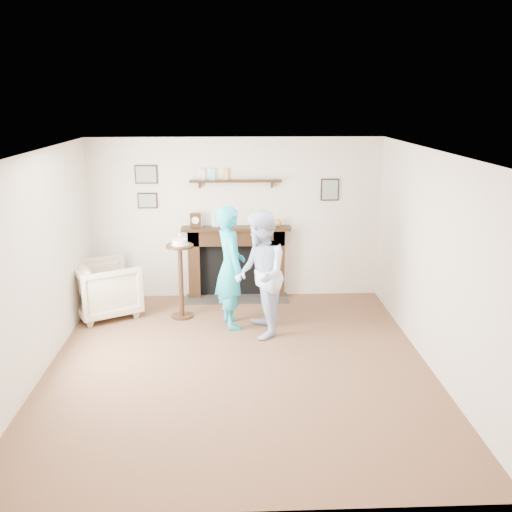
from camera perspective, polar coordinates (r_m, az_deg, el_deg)
The scene contains 6 objects.
ground at distance 6.91m, azimuth -1.75°, elevation -10.82°, with size 5.00×5.00×0.00m, color brown.
room_shell at distance 7.03m, azimuth -1.95°, elevation 3.69°, with size 4.54×5.02×2.52m.
armchair at distance 8.67m, azimuth -14.61°, elevation -5.69°, with size 0.86×0.88×0.80m, color gray.
man at distance 7.73m, azimuth 0.42°, elevation -7.83°, with size 0.82×0.64×1.68m, color silver.
woman at distance 8.03m, azimuth -2.52°, elevation -6.92°, with size 0.62×0.40×1.69m, color #20B6AB.
pedestal_table at distance 8.14m, azimuth -7.57°, elevation -1.05°, with size 0.39×0.39×1.24m.
Camera 1 is at (-0.05, -6.19, 3.07)m, focal length 40.00 mm.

